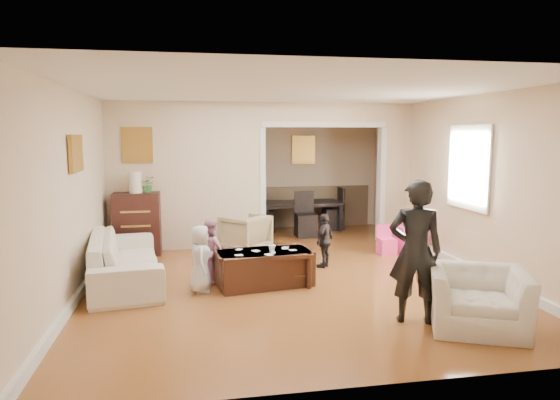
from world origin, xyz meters
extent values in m
plane|color=#A6592B|center=(0.00, 0.00, 0.00)|extent=(7.00, 7.00, 0.00)
cube|color=beige|center=(-1.38, 1.80, 1.30)|extent=(2.75, 0.18, 2.60)
cube|color=beige|center=(2.48, 1.80, 1.30)|extent=(0.55, 0.18, 2.60)
cube|color=beige|center=(1.10, 1.80, 2.42)|extent=(2.22, 0.18, 0.35)
cube|color=white|center=(2.73, -0.40, 1.55)|extent=(0.03, 0.95, 1.10)
cube|color=brown|center=(-2.20, 1.70, 1.85)|extent=(0.45, 0.03, 0.55)
cube|color=brown|center=(-2.71, -0.60, 1.80)|extent=(0.03, 0.55, 0.40)
cube|color=brown|center=(1.10, 3.44, 1.70)|extent=(0.45, 0.03, 0.55)
imported|color=white|center=(-2.24, -0.16, 0.33)|extent=(1.19, 2.38, 0.67)
imported|color=tan|center=(-0.40, 1.37, 0.32)|extent=(0.98, 0.99, 0.64)
imported|color=white|center=(1.61, -2.55, 0.32)|extent=(1.23, 1.17, 0.63)
cube|color=black|center=(-2.23, 1.48, 0.53)|extent=(0.77, 0.43, 1.06)
cylinder|color=#F7EECA|center=(-2.23, 1.48, 1.24)|extent=(0.22, 0.22, 0.36)
imported|color=#357634|center=(-2.03, 1.48, 1.20)|extent=(0.25, 0.22, 0.28)
cube|color=#3D2013|center=(-0.37, -0.63, 0.23)|extent=(1.34, 0.83, 0.47)
imported|color=white|center=(-0.27, -0.68, 0.51)|extent=(0.11, 0.11, 0.09)
cube|color=#E13B91|center=(2.39, 0.83, 0.23)|extent=(0.52, 0.52, 0.47)
cube|color=yellow|center=(2.51, 0.93, 0.62)|extent=(0.20, 0.09, 0.30)
cylinder|color=#25BDB3|center=(2.29, 0.78, 0.51)|extent=(0.08, 0.08, 0.08)
cube|color=red|center=(2.27, 0.95, 0.49)|extent=(0.10, 0.09, 0.05)
imported|color=silver|center=(2.44, 0.71, 0.49)|extent=(0.23, 0.23, 0.05)
imported|color=black|center=(0.93, 3.08, 0.31)|extent=(1.83, 1.12, 0.62)
imported|color=black|center=(1.04, -2.23, 0.78)|extent=(0.65, 0.52, 1.57)
imported|color=silver|center=(-1.22, -0.78, 0.44)|extent=(0.28, 0.43, 0.88)
imported|color=#CC7F9D|center=(-1.07, -0.33, 0.44)|extent=(0.50, 0.54, 0.88)
imported|color=black|center=(0.68, 0.12, 0.42)|extent=(0.47, 0.51, 0.84)
cube|color=white|center=(-0.26, -0.74, 0.47)|extent=(0.07, 0.08, 0.00)
cube|color=white|center=(-0.05, -0.47, 0.47)|extent=(0.11, 0.12, 0.00)
cube|color=white|center=(0.02, -0.64, 0.47)|extent=(0.12, 0.10, 0.00)
cube|color=white|center=(-0.06, -0.53, 0.47)|extent=(0.09, 0.07, 0.00)
cube|color=white|center=(-0.48, -0.60, 0.47)|extent=(0.13, 0.13, 0.00)
cube|color=white|center=(-0.69, -0.47, 0.47)|extent=(0.11, 0.11, 0.00)
cube|color=white|center=(-0.33, -0.84, 0.47)|extent=(0.13, 0.14, 0.00)
cube|color=white|center=(-0.73, -0.80, 0.47)|extent=(0.11, 0.09, 0.00)
camera|label=1|loc=(-1.33, -7.15, 2.04)|focal=32.07mm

